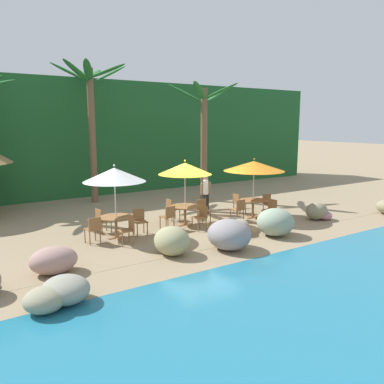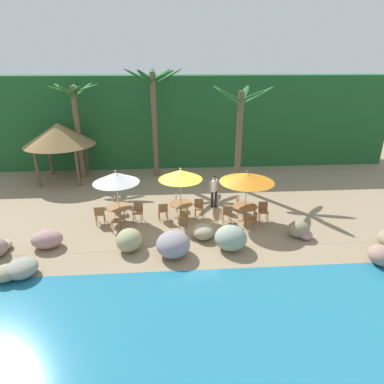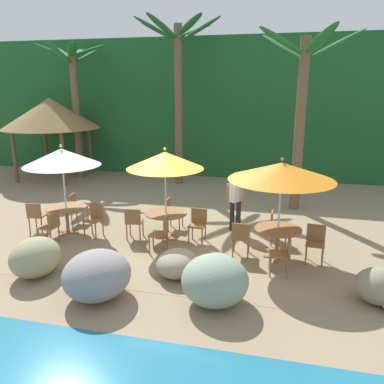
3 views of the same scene
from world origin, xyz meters
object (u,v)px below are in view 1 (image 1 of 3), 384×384
umbrella_yellow (185,169)px  umbrella_orange (254,166)px  chair_yellow_inland (171,208)px  chair_orange_left (239,208)px  chair_orange_inland (238,202)px  chair_yellow_seaward (203,209)px  chair_yellow_left (169,216)px  chair_white_right (128,229)px  umbrella_white (114,175)px  chair_orange_right (271,209)px  dining_table_yellow (185,209)px  chair_yellow_right (201,216)px  palm_tree_third (204,124)px  chair_orange_seaward (268,203)px  dining_table_white (116,220)px  chair_white_inland (102,219)px  palm_tree_second (91,108)px  chair_white_left (93,228)px  waiter_in_white (206,191)px  chair_white_seaward (140,220)px  dining_table_orange (253,203)px

umbrella_yellow → umbrella_orange: (2.90, -0.52, -0.03)m
chair_yellow_inland → chair_orange_left: 2.62m
chair_orange_inland → chair_orange_left: 1.25m
chair_yellow_seaward → chair_yellow_left: 1.70m
umbrella_yellow → umbrella_orange: size_ratio=1.02×
chair_white_right → chair_yellow_left: 2.10m
umbrella_orange → chair_orange_left: bearing=-171.8°
chair_orange_left → chair_yellow_seaward: bearing=149.5°
umbrella_white → chair_orange_right: 6.20m
umbrella_white → chair_orange_right: (5.86, -1.19, -1.62)m
chair_white_right → chair_yellow_left: same height
chair_white_right → dining_table_yellow: (2.76, 1.03, 0.10)m
chair_yellow_right → palm_tree_third: bearing=54.0°
umbrella_white → chair_orange_right: size_ratio=2.84×
chair_yellow_seaward → chair_orange_seaward: size_ratio=1.00×
dining_table_white → chair_white_inland: size_ratio=1.26×
dining_table_yellow → palm_tree_second: palm_tree_second is taller
chair_white_left → chair_yellow_right: bearing=-7.2°
umbrella_orange → chair_orange_inland: umbrella_orange is taller
dining_table_white → chair_orange_inland: size_ratio=1.26×
dining_table_white → waiter_in_white: size_ratio=0.65×
umbrella_white → chair_yellow_inland: umbrella_white is taller
chair_white_seaward → chair_white_inland: bearing=141.1°
chair_white_right → waiter_in_white: (4.46, 2.10, 0.47)m
chair_white_inland → umbrella_yellow: bearing=-12.4°
umbrella_white → chair_white_right: (0.06, -0.85, -1.62)m
chair_white_inland → chair_yellow_right: bearing=-25.5°
palm_tree_third → chair_orange_seaward: bearing=-84.7°
chair_white_left → dining_table_orange: 6.55m
chair_yellow_seaward → chair_orange_left: same height
dining_table_orange → chair_orange_seaward: 0.86m
chair_white_right → umbrella_yellow: 3.36m
umbrella_white → chair_yellow_right: (2.97, -0.67, -1.62)m
dining_table_white → chair_yellow_right: chair_yellow_right is taller
waiter_in_white → chair_white_seaward: bearing=-161.1°
chair_white_left → chair_orange_inland: bearing=6.1°
chair_yellow_right → chair_orange_left: same height
chair_white_left → palm_tree_second: size_ratio=0.13×
umbrella_yellow → umbrella_white: bearing=-176.4°
umbrella_yellow → dining_table_yellow: size_ratio=2.24×
chair_orange_left → chair_orange_right: 1.23m
chair_white_inland → chair_orange_left: same height
palm_tree_second → chair_yellow_seaward: bearing=-70.2°
dining_table_white → chair_white_left: (-0.83, -0.19, -0.10)m
chair_yellow_left → umbrella_white: bearing=179.1°
umbrella_white → chair_white_inland: bearing=102.6°
dining_table_white → chair_orange_right: size_ratio=1.26×
waiter_in_white → chair_yellow_seaward: bearing=-129.9°
dining_table_white → dining_table_yellow: 2.82m
chair_white_inland → chair_orange_inland: 5.85m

